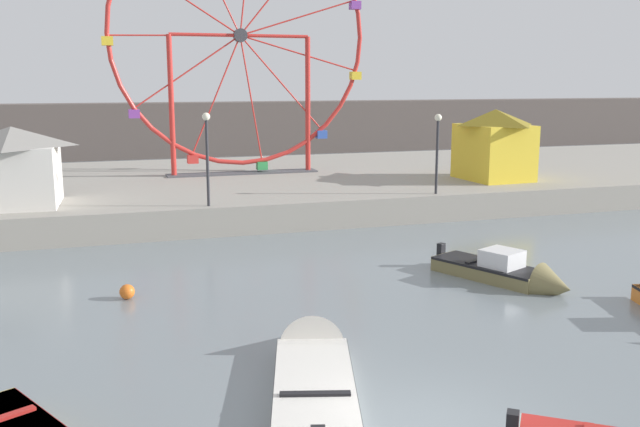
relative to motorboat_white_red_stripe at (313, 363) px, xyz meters
The scene contains 10 objects.
quay_promenade 22.96m from the motorboat_white_red_stripe, 86.83° to the left, with size 110.00×18.20×1.21m, color gray.
distant_town_skyline 45.08m from the motorboat_white_red_stripe, 88.38° to the left, with size 140.00×3.00×4.40m, color #564C47.
motorboat_white_red_stripe is the anchor object (origin of this frame).
motorboat_olive_wood 9.16m from the motorboat_white_red_stripe, 30.63° to the left, with size 3.11×4.79×1.40m.
ferris_wheel_red_frame 25.31m from the motorboat_white_red_stripe, 82.23° to the left, with size 13.86×1.20×14.18m.
carnival_booth_white_ticket 18.62m from the motorboat_white_red_stripe, 114.01° to the left, with size 3.82×3.96×3.21m.
carnival_booth_yellow_awning 23.42m from the motorboat_white_red_stripe, 49.62° to the left, with size 3.40×4.04×3.58m.
promenade_lamp_near 17.96m from the motorboat_white_red_stripe, 54.79° to the left, with size 0.32×0.32×3.56m.
promenade_lamp_far 14.81m from the motorboat_white_red_stripe, 90.20° to the left, with size 0.32×0.32×3.77m.
mooring_buoy_orange 7.54m from the motorboat_white_red_stripe, 118.81° to the left, with size 0.44×0.44×0.44m, color orange.
Camera 1 is at (-5.44, -10.68, 6.29)m, focal length 39.40 mm.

